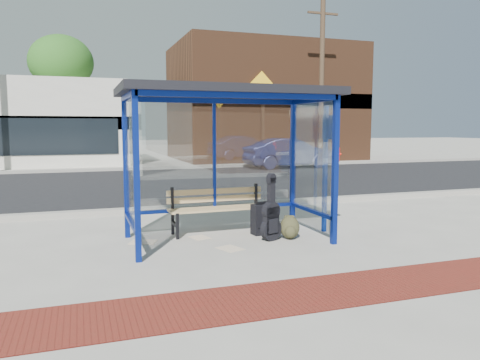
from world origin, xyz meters
name	(u,v)px	position (x,y,z in m)	size (l,w,h in m)	color
ground	(228,241)	(0.00, 0.00, 0.00)	(120.00, 120.00, 0.00)	#B2ADA0
brick_paver_strip	(299,295)	(0.00, -2.60, 0.01)	(60.00, 1.00, 0.01)	maroon
curb_near	(188,208)	(0.00, 2.90, 0.06)	(60.00, 0.25, 0.12)	gray
street_asphalt	(153,184)	(0.00, 8.00, 0.00)	(60.00, 10.00, 0.00)	black
curb_far	(135,169)	(0.00, 13.10, 0.06)	(60.00, 0.25, 0.12)	gray
far_sidewalk	(130,166)	(0.00, 15.00, 0.00)	(60.00, 4.00, 0.01)	#B2ADA0
bus_shelter	(226,111)	(0.00, 0.07, 2.07)	(3.30, 1.80, 2.42)	navy
storefront_brown	(263,103)	(8.00, 18.49, 3.20)	(10.00, 7.08, 6.40)	#59331E
tree_mid	(61,63)	(-3.00, 22.00, 5.45)	(3.60, 3.60, 7.03)	#4C3826
tree_right	(306,73)	(12.50, 22.00, 5.45)	(3.60, 3.60, 7.03)	#4C3826
utility_pole_east	(322,79)	(9.00, 13.40, 4.11)	(1.60, 0.24, 8.00)	#4C3826
bench	(218,206)	(0.01, 0.61, 0.46)	(1.72, 0.45, 0.81)	black
guitar_bag	(271,218)	(0.66, -0.23, 0.37)	(0.39, 0.23, 1.02)	black
suitcase	(262,219)	(0.68, 0.22, 0.26)	(0.35, 0.26, 0.57)	black
backpack	(290,228)	(1.00, -0.22, 0.18)	(0.38, 0.36, 0.38)	#33311C
sign_post	(326,162)	(1.81, 0.09, 1.22)	(0.11, 0.27, 2.18)	navy
newspaper_a	(143,242)	(-1.30, 0.33, 0.00)	(0.41, 0.32, 0.01)	white
newspaper_b	(230,249)	(-0.12, -0.50, 0.00)	(0.37, 0.29, 0.01)	white
newspaper_c	(200,238)	(-0.38, 0.33, 0.00)	(0.33, 0.26, 0.01)	white
parked_car	(289,153)	(6.67, 12.01, 0.66)	(1.40, 4.01, 1.32)	#1B214D
fire_hydrant	(338,154)	(10.27, 13.89, 0.45)	(0.37, 0.25, 0.83)	red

